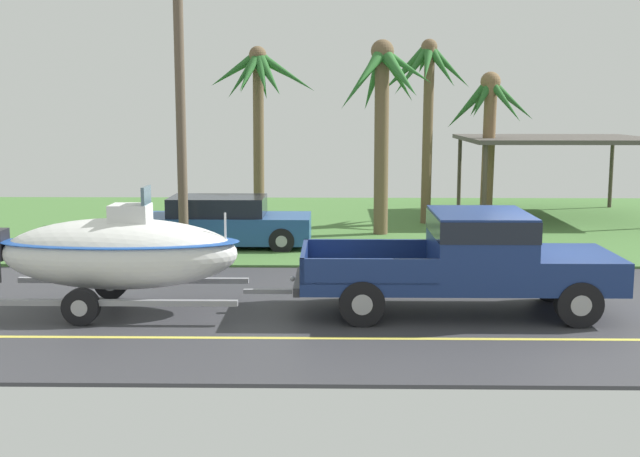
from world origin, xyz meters
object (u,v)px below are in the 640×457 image
boat_on_trailer (119,253)px  carport_awning (555,141)px  palm_tree_near_left (488,116)px  palm_tree_near_right (383,96)px  palm_tree_far_left (260,87)px  parked_sedan_near (224,223)px  utility_pole (180,102)px  pickup_truck_towing (477,257)px  palm_tree_mid (427,83)px

boat_on_trailer → carport_awning: 17.06m
boat_on_trailer → palm_tree_near_left: bearing=52.8°
carport_awning → palm_tree_near_right: 7.23m
palm_tree_near_left → palm_tree_far_left: palm_tree_far_left is taller
parked_sedan_near → palm_tree_near_right: (4.31, 2.17, 3.36)m
carport_awning → utility_pole: (-11.12, -7.41, 1.25)m
boat_on_trailer → utility_pole: 5.93m
palm_tree_near_right → carport_awning: bearing=32.4°
pickup_truck_towing → palm_tree_near_left: bearing=78.7°
parked_sedan_near → utility_pole: size_ratio=0.60×
carport_awning → palm_tree_near_left: size_ratio=1.25×
carport_awning → parked_sedan_near: bearing=-149.9°
palm_tree_mid → palm_tree_far_left: 5.25m
boat_on_trailer → palm_tree_near_right: 10.76m
palm_tree_near_left → palm_tree_near_right: size_ratio=0.86×
pickup_truck_towing → boat_on_trailer: bearing=-180.0°
parked_sedan_near → palm_tree_near_left: palm_tree_near_left is taller
parked_sedan_near → palm_tree_mid: 8.11m
pickup_truck_towing → palm_tree_near_right: bearing=97.8°
palm_tree_far_left → utility_pole: 6.34m
parked_sedan_near → palm_tree_near_right: bearing=26.7°
boat_on_trailer → pickup_truck_towing: bearing=0.0°
parked_sedan_near → boat_on_trailer: bearing=-98.8°
palm_tree_mid → boat_on_trailer: bearing=-122.0°
utility_pole → palm_tree_near_left: bearing=36.8°
palm_tree_near_right → palm_tree_mid: bearing=54.6°
palm_tree_near_right → pickup_truck_towing: bearing=-82.2°
carport_awning → boat_on_trailer: bearing=-131.8°
palm_tree_mid → utility_pole: bearing=-139.3°
boat_on_trailer → palm_tree_near_right: size_ratio=1.00×
boat_on_trailer → parked_sedan_near: bearing=81.2°
parked_sedan_near → palm_tree_near_left: (7.88, 5.05, 2.77)m
utility_pole → parked_sedan_near: bearing=60.4°
palm_tree_near_right → palm_tree_mid: (1.48, 2.08, 0.43)m
boat_on_trailer → palm_tree_far_left: size_ratio=1.00×
parked_sedan_near → carport_awning: 12.06m
boat_on_trailer → palm_tree_near_left: 14.93m
parked_sedan_near → palm_tree_near_right: size_ratio=0.79×
palm_tree_far_left → utility_pole: (-1.38, -6.17, -0.49)m
palm_tree_far_left → boat_on_trailer: bearing=-98.0°
carport_awning → utility_pole: 13.42m
carport_awning → pickup_truck_towing: bearing=-110.6°
palm_tree_far_left → palm_tree_near_left: bearing=2.5°
pickup_truck_towing → palm_tree_mid: bearing=88.7°
palm_tree_near_left → palm_tree_mid: palm_tree_mid is taller
pickup_truck_towing → carport_awning: (4.77, 12.66, 1.56)m
pickup_truck_towing → palm_tree_near_right: palm_tree_near_right is taller
palm_tree_near_right → utility_pole: size_ratio=0.76×
pickup_truck_towing → palm_tree_mid: (0.26, 10.94, 3.42)m
boat_on_trailer → palm_tree_mid: (6.82, 10.94, 3.37)m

